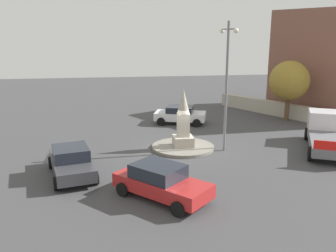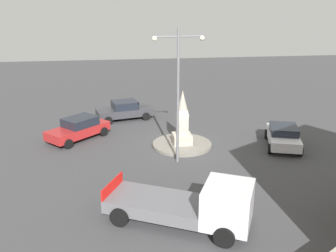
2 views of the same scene
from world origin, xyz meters
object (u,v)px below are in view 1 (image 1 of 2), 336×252
at_px(car_white_parked_right, 180,114).
at_px(truck_white_far_side, 327,133).
at_px(car_red_near_island, 161,181).
at_px(monument, 183,123).
at_px(tree_near_wall, 289,81).
at_px(streetlamp, 227,75).
at_px(car_dark_grey_waiting, 71,161).

height_order(car_white_parked_right, truck_white_far_side, truck_white_far_side).
bearing_deg(car_red_near_island, monument, -18.71).
distance_m(monument, tree_near_wall, 11.97).
distance_m(car_red_near_island, truck_white_far_side, 12.75).
bearing_deg(tree_near_wall, car_white_parked_right, 88.40).
height_order(monument, truck_white_far_side, monument).
relative_size(monument, streetlamp, 0.46).
height_order(monument, car_dark_grey_waiting, monument).
relative_size(car_dark_grey_waiting, car_red_near_island, 1.07).
height_order(car_red_near_island, car_white_parked_right, car_red_near_island).
relative_size(car_white_parked_right, truck_white_far_side, 0.68).
distance_m(monument, car_red_near_island, 7.31).
xyz_separation_m(monument, truck_white_far_side, (-1.12, -9.04, -0.71)).
bearing_deg(car_white_parked_right, tree_near_wall, -91.60).
xyz_separation_m(monument, tree_near_wall, (6.31, -10.04, 1.62)).
relative_size(car_dark_grey_waiting, tree_near_wall, 0.95).
height_order(streetlamp, truck_white_far_side, streetlamp).
height_order(car_white_parked_right, tree_near_wall, tree_near_wall).
bearing_deg(streetlamp, car_white_parked_right, 11.05).
distance_m(streetlamp, truck_white_far_side, 7.56).
height_order(streetlamp, car_red_near_island, streetlamp).
height_order(truck_white_far_side, tree_near_wall, tree_near_wall).
xyz_separation_m(car_red_near_island, tree_near_wall, (13.18, -12.36, 2.53)).
bearing_deg(monument, truck_white_far_side, -97.03).
height_order(monument, streetlamp, streetlamp).
height_order(car_red_near_island, truck_white_far_side, truck_white_far_side).
bearing_deg(car_dark_grey_waiting, car_white_parked_right, -36.51).
bearing_deg(car_white_parked_right, streetlamp, -168.95).
distance_m(monument, car_dark_grey_waiting, 7.46).
bearing_deg(monument, streetlamp, -106.48).
bearing_deg(monument, car_dark_grey_waiting, 118.95).
bearing_deg(car_dark_grey_waiting, monument, -61.05).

